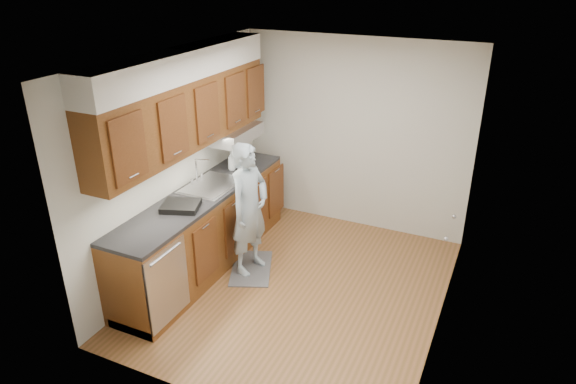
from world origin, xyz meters
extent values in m
plane|color=brown|center=(0.00, 0.00, 0.00)|extent=(3.50, 3.50, 0.00)
plane|color=white|center=(0.00, 0.00, 2.50)|extent=(3.50, 3.50, 0.00)
cube|color=beige|center=(-1.50, 0.00, 1.25)|extent=(0.02, 3.50, 2.50)
cube|color=beige|center=(1.50, 0.00, 1.25)|extent=(0.02, 3.50, 2.50)
cube|color=beige|center=(0.00, 1.75, 1.25)|extent=(3.00, 0.02, 2.50)
cube|color=brown|center=(-1.20, 0.00, 0.45)|extent=(0.60, 2.80, 0.90)
cube|color=black|center=(-1.21, 0.00, 0.92)|extent=(0.63, 2.80, 0.04)
cube|color=#B2B2B7|center=(-1.20, 0.20, 0.89)|extent=(0.48, 0.68, 0.14)
cube|color=#B2B2B7|center=(-1.20, 0.20, 0.94)|extent=(0.52, 0.72, 0.01)
cube|color=#B2B2B7|center=(-0.91, -1.10, 0.47)|extent=(0.03, 0.60, 0.80)
cube|color=brown|center=(-1.33, 0.00, 1.83)|extent=(0.33, 2.80, 0.75)
cube|color=silver|center=(-1.33, 0.00, 2.35)|extent=(0.35, 2.80, 0.30)
cube|color=#A5A5AA|center=(-1.27, 0.85, 1.37)|extent=(0.46, 0.75, 0.16)
cube|color=silver|center=(1.49, 0.30, 1.02)|extent=(0.02, 1.22, 2.05)
cube|color=slate|center=(-0.67, 0.12, 0.01)|extent=(0.71, 0.88, 0.01)
imported|color=#92A5B2|center=(-0.67, 0.12, 0.89)|extent=(0.51, 0.68, 1.75)
imported|color=silver|center=(-1.24, 0.73, 1.06)|extent=(0.11, 0.11, 0.25)
imported|color=silver|center=(-1.16, 0.83, 1.04)|extent=(0.10, 0.11, 0.20)
imported|color=silver|center=(-1.14, 0.93, 1.02)|extent=(0.16, 0.16, 0.15)
cube|color=black|center=(-1.17, -0.44, 0.97)|extent=(0.46, 0.43, 0.06)
camera|label=1|loc=(1.87, -4.35, 3.33)|focal=32.00mm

